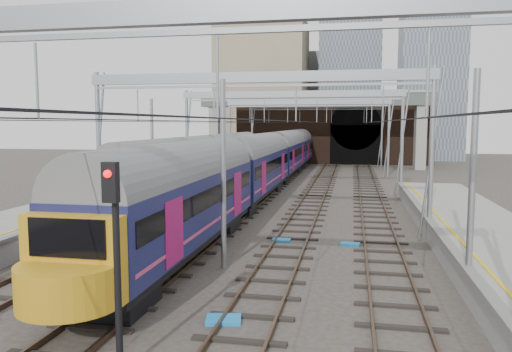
% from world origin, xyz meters
% --- Properties ---
extents(ground, '(160.00, 160.00, 0.00)m').
position_xyz_m(ground, '(0.00, 0.00, 0.00)').
color(ground, '#38332D').
rests_on(ground, ground).
extents(tracks, '(14.40, 80.00, 0.22)m').
position_xyz_m(tracks, '(0.00, 15.00, 0.02)').
color(tracks, '#4C3828').
rests_on(tracks, ground).
extents(overhead_line, '(16.80, 80.00, 8.00)m').
position_xyz_m(overhead_line, '(0.00, 21.49, 6.57)').
color(overhead_line, gray).
rests_on(overhead_line, ground).
extents(retaining_wall, '(28.00, 2.75, 9.00)m').
position_xyz_m(retaining_wall, '(1.40, 51.93, 4.33)').
color(retaining_wall, black).
rests_on(retaining_wall, ground).
extents(overbridge, '(28.00, 3.00, 9.25)m').
position_xyz_m(overbridge, '(0.00, 46.00, 7.27)').
color(overbridge, gray).
rests_on(overbridge, ground).
extents(city_skyline, '(37.50, 27.50, 60.00)m').
position_xyz_m(city_skyline, '(2.73, 70.48, 17.09)').
color(city_skyline, tan).
rests_on(city_skyline, ground).
extents(train_main, '(2.71, 62.70, 4.69)m').
position_xyz_m(train_main, '(-2.00, 26.25, 2.43)').
color(train_main, black).
rests_on(train_main, ground).
extents(train_second, '(2.62, 30.32, 4.57)m').
position_xyz_m(train_second, '(-6.00, 19.84, 2.38)').
color(train_second, black).
rests_on(train_second, ground).
extents(signal_near_centre, '(0.34, 0.46, 4.62)m').
position_xyz_m(signal_near_centre, '(-0.18, -6.25, 2.93)').
color(signal_near_centre, black).
rests_on(signal_near_centre, ground).
extents(relay_cabinet, '(0.64, 0.58, 1.08)m').
position_xyz_m(relay_cabinet, '(-7.80, 1.62, 0.54)').
color(relay_cabinet, silver).
rests_on(relay_cabinet, ground).
extents(equip_cover_a, '(1.07, 0.84, 0.11)m').
position_xyz_m(equip_cover_a, '(1.29, -2.99, 0.06)').
color(equip_cover_a, '#1C83D2').
rests_on(equip_cover_a, ground).
extents(equip_cover_b, '(0.84, 0.60, 0.10)m').
position_xyz_m(equip_cover_b, '(1.52, 6.62, 0.05)').
color(equip_cover_b, '#1C83D2').
rests_on(equip_cover_b, ground).
extents(equip_cover_c, '(0.88, 0.66, 0.10)m').
position_xyz_m(equip_cover_c, '(4.64, 6.42, 0.05)').
color(equip_cover_c, '#1C83D2').
rests_on(equip_cover_c, ground).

